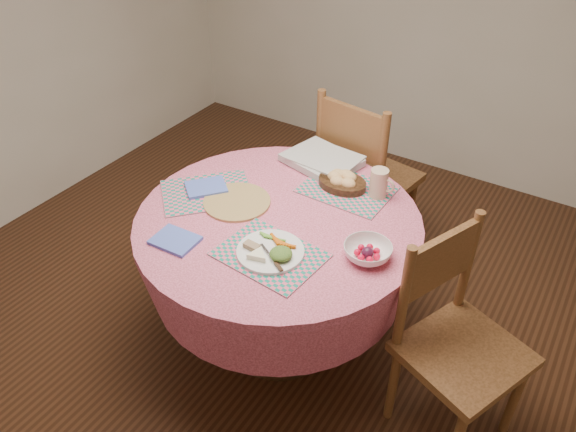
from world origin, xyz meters
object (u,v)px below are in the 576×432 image
at_px(fruit_bowl, 368,252).
at_px(chair_back, 363,175).
at_px(latte_mug, 379,183).
at_px(dining_table, 279,252).
at_px(dinner_plate, 271,251).
at_px(wicker_trivet, 237,202).
at_px(bread_bowl, 342,180).
at_px(chair_right, 455,338).

bearing_deg(fruit_bowl, chair_back, 116.18).
relative_size(chair_back, latte_mug, 7.71).
distance_m(dining_table, chair_back, 0.82).
distance_m(dinner_plate, fruit_bowl, 0.38).
bearing_deg(dining_table, chair_back, 88.71).
height_order(dinner_plate, latte_mug, latte_mug).
bearing_deg(chair_back, dining_table, 97.69).
bearing_deg(fruit_bowl, wicker_trivet, 177.64).
distance_m(dining_table, dinner_plate, 0.33).
relative_size(chair_back, fruit_bowl, 4.23).
relative_size(dining_table, bread_bowl, 5.39).
xyz_separation_m(dining_table, chair_right, (0.83, -0.00, -0.06)).
relative_size(chair_back, dinner_plate, 3.82).
bearing_deg(latte_mug, bread_bowl, -174.18).
xyz_separation_m(dining_table, latte_mug, (0.29, 0.38, 0.27)).
relative_size(dinner_plate, bread_bowl, 1.17).
bearing_deg(wicker_trivet, chair_right, 0.07).
relative_size(chair_right, fruit_bowl, 3.92).
height_order(dining_table, chair_back, chair_back).
height_order(dining_table, wicker_trivet, wicker_trivet).
xyz_separation_m(wicker_trivet, fruit_bowl, (0.65, -0.03, 0.02)).
distance_m(chair_back, wicker_trivet, 0.89).
relative_size(dinner_plate, fruit_bowl, 1.11).
height_order(wicker_trivet, latte_mug, latte_mug).
xyz_separation_m(chair_right, latte_mug, (-0.54, 0.38, 0.33)).
height_order(wicker_trivet, dinner_plate, dinner_plate).
distance_m(dining_table, wicker_trivet, 0.30).
relative_size(chair_right, dinner_plate, 3.53).
bearing_deg(dining_table, fruit_bowl, -4.16).
bearing_deg(chair_back, bread_bowl, 111.22).
height_order(chair_right, bread_bowl, chair_right).
height_order(dinner_plate, bread_bowl, bread_bowl).
distance_m(bread_bowl, fruit_bowl, 0.50).
height_order(dining_table, bread_bowl, bread_bowl).
bearing_deg(dinner_plate, fruit_bowl, 30.32).
xyz_separation_m(chair_back, latte_mug, (0.27, -0.44, 0.29)).
bearing_deg(dinner_plate, chair_right, 16.97).
relative_size(chair_right, chair_back, 0.93).
distance_m(dining_table, latte_mug, 0.55).
relative_size(wicker_trivet, fruit_bowl, 1.23).
height_order(chair_right, dinner_plate, chair_right).
xyz_separation_m(dining_table, wicker_trivet, (-0.22, -0.00, 0.20)).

